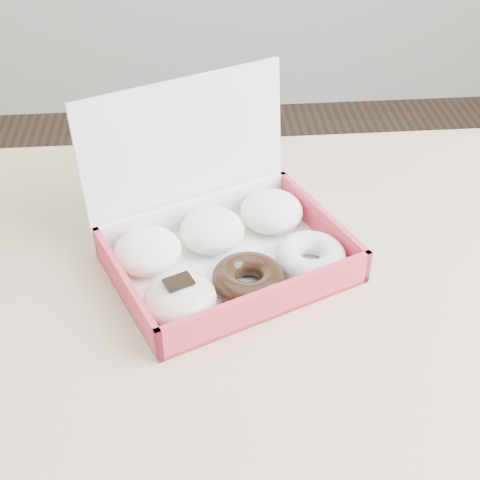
{
  "coord_description": "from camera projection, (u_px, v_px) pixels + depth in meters",
  "views": [
    {
      "loc": [
        0.04,
        -0.62,
        1.33
      ],
      "look_at": [
        0.09,
        0.03,
        0.82
      ],
      "focal_mm": 50.0,
      "sensor_mm": 36.0,
      "label": 1
    }
  ],
  "objects": [
    {
      "name": "donut_box",
      "position": [
        221.0,
        242.0,
        0.88
      ],
      "size": [
        0.37,
        0.34,
        0.22
      ],
      "rotation": [
        0.0,
        0.0,
        0.41
      ],
      "color": "white",
      "rests_on": "table"
    },
    {
      "name": "table",
      "position": [
        171.0,
        344.0,
        0.89
      ],
      "size": [
        1.2,
        0.8,
        0.75
      ],
      "color": "tan",
      "rests_on": "ground"
    }
  ]
}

